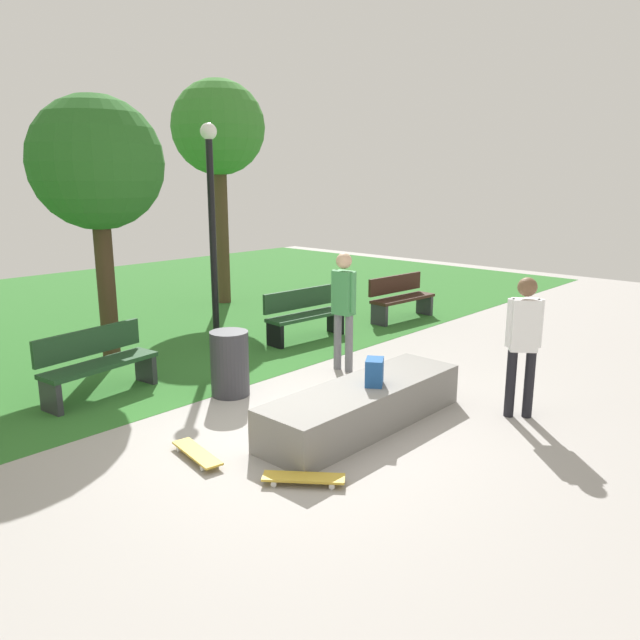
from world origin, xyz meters
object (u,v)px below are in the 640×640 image
(skateboard_by_ledge, at_px, (304,478))
(tree_leaning_ash, at_px, (97,166))
(skater_performing_trick, at_px, (524,336))
(trash_bin, at_px, (230,363))
(park_bench_center_lawn, at_px, (97,362))
(skateboard_spare, at_px, (197,453))
(skater_watching, at_px, (344,302))
(backpack_on_ledge, at_px, (374,372))
(park_bench_by_oak, at_px, (400,297))
(tree_broad_elm, at_px, (218,131))
(park_bench_near_lamppost, at_px, (304,313))
(lamp_post, at_px, (212,211))
(concrete_ledge, at_px, (364,405))

(skateboard_by_ledge, distance_m, tree_leaning_ash, 6.10)
(skater_performing_trick, bearing_deg, trash_bin, 120.81)
(park_bench_center_lawn, bearing_deg, skateboard_spare, -95.48)
(skater_watching, xyz_separation_m, trash_bin, (-1.87, 0.42, -0.63))
(backpack_on_ledge, xyz_separation_m, skateboard_spare, (-1.99, 0.80, -0.60))
(backpack_on_ledge, distance_m, park_bench_by_oak, 5.71)
(skater_performing_trick, relative_size, skateboard_spare, 2.13)
(skater_watching, height_order, skateboard_by_ledge, skater_watching)
(park_bench_by_oak, bearing_deg, backpack_on_ledge, -147.64)
(skater_performing_trick, height_order, tree_broad_elm, tree_broad_elm)
(skateboard_by_ledge, bearing_deg, park_bench_near_lamppost, 44.26)
(skateboard_spare, distance_m, tree_leaning_ash, 5.19)
(skateboard_by_ledge, xyz_separation_m, tree_leaning_ash, (0.86, 5.24, 3.01))
(skater_performing_trick, distance_m, park_bench_near_lamppost, 4.66)
(skater_performing_trick, height_order, skater_watching, skater_watching)
(backpack_on_ledge, bearing_deg, tree_leaning_ash, -114.38)
(skater_watching, height_order, park_bench_near_lamppost, skater_watching)
(park_bench_by_oak, relative_size, lamp_post, 0.43)
(backpack_on_ledge, height_order, park_bench_by_oak, park_bench_by_oak)
(skateboard_by_ledge, relative_size, park_bench_center_lawn, 0.46)
(skateboard_by_ledge, bearing_deg, tree_broad_elm, 56.35)
(skateboard_spare, xyz_separation_m, park_bench_center_lawn, (0.25, 2.56, 0.42))
(skateboard_spare, bearing_deg, concrete_ledge, -20.88)
(concrete_ledge, distance_m, park_bench_center_lawn, 3.68)
(skateboard_spare, bearing_deg, skateboard_by_ledge, -72.42)
(skateboard_spare, distance_m, park_bench_near_lamppost, 5.02)
(skateboard_spare, height_order, tree_broad_elm, tree_broad_elm)
(park_bench_center_lawn, xyz_separation_m, park_bench_by_oak, (6.56, -0.31, 0.00))
(park_bench_near_lamppost, bearing_deg, tree_broad_elm, 73.16)
(park_bench_near_lamppost, bearing_deg, lamp_post, 140.95)
(backpack_on_ledge, height_order, park_bench_center_lawn, park_bench_center_lawn)
(concrete_ledge, xyz_separation_m, tree_leaning_ash, (-0.66, 4.76, 2.82))
(tree_broad_elm, xyz_separation_m, lamp_post, (-2.37, -2.77, -1.58))
(trash_bin, bearing_deg, skateboard_spare, -139.39)
(skater_watching, xyz_separation_m, lamp_post, (-0.31, 2.74, 1.26))
(park_bench_center_lawn, bearing_deg, skateboard_by_ledge, -87.95)
(skateboard_spare, bearing_deg, backpack_on_ledge, -22.07)
(skater_performing_trick, xyz_separation_m, lamp_post, (-0.37, 5.55, 1.30))
(park_bench_center_lawn, xyz_separation_m, tree_broad_elm, (5.17, 3.80, 3.44))
(skateboard_spare, bearing_deg, lamp_post, 49.74)
(skateboard_spare, xyz_separation_m, lamp_post, (3.04, 3.59, 2.27))
(concrete_ledge, height_order, skater_performing_trick, skater_performing_trick)
(park_bench_center_lawn, bearing_deg, skater_watching, -28.72)
(park_bench_by_oak, relative_size, trash_bin, 1.83)
(skateboard_by_ledge, xyz_separation_m, tree_broad_elm, (5.04, 7.56, 3.85))
(concrete_ledge, distance_m, lamp_post, 4.93)
(park_bench_near_lamppost, height_order, tree_leaning_ash, tree_leaning_ash)
(skateboard_by_ledge, bearing_deg, park_bench_by_oak, 28.24)
(backpack_on_ledge, xyz_separation_m, park_bench_by_oak, (4.82, 3.06, -0.18))
(skateboard_spare, xyz_separation_m, park_bench_by_oak, (6.81, 2.25, 0.42))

